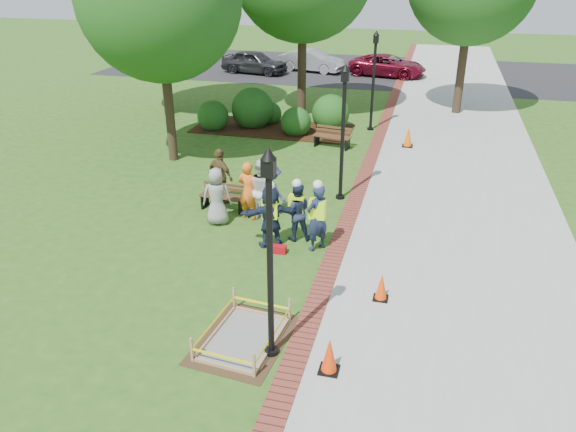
% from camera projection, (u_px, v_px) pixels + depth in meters
% --- Properties ---
extents(ground, '(100.00, 100.00, 0.00)m').
position_uv_depth(ground, '(257.00, 270.00, 13.99)').
color(ground, '#285116').
rests_on(ground, ground).
extents(sidewalk, '(6.00, 60.00, 0.02)m').
position_uv_depth(sidewalk, '(458.00, 158.00, 21.61)').
color(sidewalk, '#9E9E99').
rests_on(sidewalk, ground).
extents(brick_edging, '(0.50, 60.00, 0.03)m').
position_uv_depth(brick_edging, '(374.00, 151.00, 22.35)').
color(brick_edging, maroon).
rests_on(brick_edging, ground).
extents(mulch_bed, '(7.00, 3.00, 0.05)m').
position_uv_depth(mulch_bed, '(273.00, 129.00, 25.18)').
color(mulch_bed, '#381E0F').
rests_on(mulch_bed, ground).
extents(parking_lot, '(36.00, 12.00, 0.01)m').
position_uv_depth(parking_lot, '(377.00, 71.00, 37.65)').
color(parking_lot, black).
rests_on(parking_lot, ground).
extents(wet_concrete_pad, '(1.92, 2.46, 0.55)m').
position_uv_depth(wet_concrete_pad, '(243.00, 330.00, 11.36)').
color(wet_concrete_pad, '#47331E').
rests_on(wet_concrete_pad, ground).
extents(bench_near, '(1.45, 0.56, 0.77)m').
position_uv_depth(bench_near, '(223.00, 202.00, 17.21)').
color(bench_near, '#532F1C').
rests_on(bench_near, ground).
extents(bench_far, '(1.58, 0.75, 0.82)m').
position_uv_depth(bench_far, '(332.00, 141.00, 22.71)').
color(bench_far, brown).
rests_on(bench_far, ground).
extents(cone_front, '(0.38, 0.38, 0.75)m').
position_uv_depth(cone_front, '(329.00, 356.00, 10.44)').
color(cone_front, black).
rests_on(cone_front, ground).
extents(cone_back, '(0.34, 0.34, 0.67)m').
position_uv_depth(cone_back, '(381.00, 287.00, 12.66)').
color(cone_back, black).
rests_on(cone_back, ground).
extents(cone_far, '(0.42, 0.42, 0.84)m').
position_uv_depth(cone_far, '(408.00, 137.00, 22.71)').
color(cone_far, black).
rests_on(cone_far, ground).
extents(toolbox, '(0.42, 0.25, 0.20)m').
position_uv_depth(toolbox, '(278.00, 249.00, 14.75)').
color(toolbox, '#9D0C15').
rests_on(toolbox, ground).
extents(lamp_near, '(0.28, 0.28, 4.26)m').
position_uv_depth(lamp_near, '(270.00, 242.00, 10.02)').
color(lamp_near, black).
rests_on(lamp_near, ground).
extents(lamp_mid, '(0.28, 0.28, 4.26)m').
position_uv_depth(lamp_mid, '(343.00, 123.00, 17.03)').
color(lamp_mid, black).
rests_on(lamp_mid, ground).
extents(lamp_far, '(0.28, 0.28, 4.26)m').
position_uv_depth(lamp_far, '(374.00, 74.00, 24.04)').
color(lamp_far, black).
rests_on(lamp_far, ground).
extents(shrub_a, '(1.40, 1.40, 1.40)m').
position_uv_depth(shrub_a, '(214.00, 129.00, 25.16)').
color(shrub_a, '#214714').
rests_on(shrub_a, ground).
extents(shrub_b, '(1.89, 1.89, 1.89)m').
position_uv_depth(shrub_b, '(253.00, 126.00, 25.62)').
color(shrub_b, '#214714').
rests_on(shrub_b, ground).
extents(shrub_c, '(1.31, 1.31, 1.31)m').
position_uv_depth(shrub_c, '(296.00, 135.00, 24.40)').
color(shrub_c, '#214714').
rests_on(shrub_c, ground).
extents(shrub_d, '(1.67, 1.67, 1.67)m').
position_uv_depth(shrub_d, '(330.00, 129.00, 25.23)').
color(shrub_d, '#214714').
rests_on(shrub_d, ground).
extents(shrub_e, '(1.07, 1.07, 1.07)m').
position_uv_depth(shrub_e, '(270.00, 123.00, 26.08)').
color(shrub_e, '#214714').
rests_on(shrub_e, ground).
extents(casual_person_a, '(0.62, 0.50, 1.70)m').
position_uv_depth(casual_person_a, '(217.00, 197.00, 16.05)').
color(casual_person_a, gray).
rests_on(casual_person_a, ground).
extents(casual_person_b, '(0.63, 0.47, 1.77)m').
position_uv_depth(casual_person_b, '(248.00, 191.00, 16.34)').
color(casual_person_b, orange).
rests_on(casual_person_b, ground).
extents(casual_person_c, '(0.70, 0.67, 1.86)m').
position_uv_depth(casual_person_c, '(262.00, 190.00, 16.31)').
color(casual_person_c, silver).
rests_on(casual_person_c, ground).
extents(casual_person_d, '(0.67, 0.58, 1.78)m').
position_uv_depth(casual_person_d, '(220.00, 177.00, 17.37)').
color(casual_person_d, brown).
rests_on(casual_person_d, ground).
extents(casual_person_e, '(0.61, 0.53, 1.62)m').
position_uv_depth(casual_person_e, '(272.00, 191.00, 16.51)').
color(casual_person_e, '#313155').
rests_on(casual_person_e, ground).
extents(hivis_worker_a, '(0.65, 0.55, 1.87)m').
position_uv_depth(hivis_worker_a, '(270.00, 214.00, 14.77)').
color(hivis_worker_a, '#1C2D4A').
rests_on(hivis_worker_a, ground).
extents(hivis_worker_b, '(0.66, 0.69, 1.97)m').
position_uv_depth(hivis_worker_b, '(317.00, 216.00, 14.57)').
color(hivis_worker_b, '#1A2845').
rests_on(hivis_worker_b, ground).
extents(hivis_worker_c, '(0.60, 0.48, 1.78)m').
position_uv_depth(hivis_worker_c, '(297.00, 210.00, 15.13)').
color(hivis_worker_c, '#181F3E').
rests_on(hivis_worker_c, ground).
extents(parked_car_a, '(2.98, 5.23, 1.61)m').
position_uv_depth(parked_car_a, '(255.00, 73.00, 36.88)').
color(parked_car_a, '#28282B').
rests_on(parked_car_a, ground).
extents(parked_car_b, '(3.13, 5.08, 1.54)m').
position_uv_depth(parked_car_b, '(312.00, 71.00, 37.45)').
color(parked_car_b, '#ACACB1').
rests_on(parked_car_b, ground).
extents(parked_car_c, '(2.75, 4.76, 1.46)m').
position_uv_depth(parked_car_c, '(387.00, 76.00, 36.05)').
color(parked_car_c, maroon).
rests_on(parked_car_c, ground).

